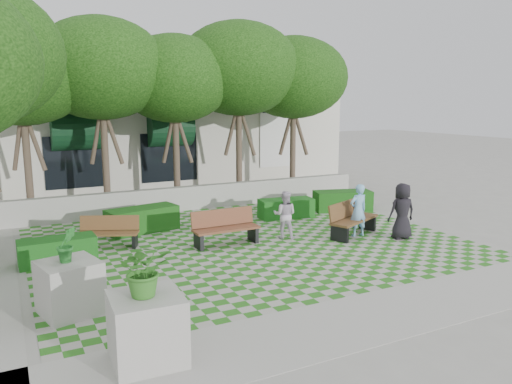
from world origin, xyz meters
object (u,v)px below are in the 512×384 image
planter_back (70,285)px  person_white (285,215)px  bench_west (109,232)px  person_blue (358,210)px  bench_mid (225,228)px  person_dark (402,211)px  bench_east (352,219)px  hedge_midright (286,208)px  hedge_midleft (142,220)px  planter_front (146,314)px  hedge_east (343,201)px  hedge_west (58,251)px

planter_back → person_white: 7.11m
bench_west → person_blue: person_blue is taller
bench_mid → person_dark: bearing=-20.7°
bench_east → person_white: bearing=138.2°
hedge_midright → hedge_midleft: bearing=175.6°
person_blue → person_white: (-2.12, 0.84, -0.09)m
bench_mid → planter_back: bearing=-147.5°
hedge_midright → planter_front: size_ratio=0.98×
hedge_east → person_dark: person_dark is taller
bench_east → person_white: size_ratio=1.45×
hedge_east → planter_back: size_ratio=1.23×
hedge_east → hedge_midright: bearing=-179.2°
person_blue → person_white: size_ratio=1.12×
hedge_midleft → hedge_west: (-2.75, -2.13, -0.06)m
bench_west → hedge_midleft: size_ratio=0.79×
hedge_west → planter_front: planter_front is taller
bench_west → planter_front: 6.86m
planter_back → hedge_midright: bearing=33.0°
bench_east → bench_mid: size_ratio=1.09×
hedge_midright → planter_front: 10.46m
bench_east → person_blue: size_ratio=1.30×
planter_back → bench_mid: bearing=32.9°
person_blue → person_white: 2.28m
bench_east → bench_mid: 4.01m
bench_east → person_blue: person_blue is taller
hedge_midright → hedge_midleft: size_ratio=0.87×
planter_back → bench_west: bearing=70.0°
planter_front → person_dark: bearing=22.7°
bench_east → person_blue: bearing=-89.2°
planter_front → person_white: 7.78m
hedge_east → planter_back: 11.70m
hedge_east → hedge_midright: 2.52m
planter_back → planter_front: bearing=-71.1°
bench_west → person_blue: size_ratio=1.08×
hedge_midright → person_white: person_white is taller
bench_mid → hedge_midright: bearing=32.6°
bench_mid → bench_west: bench_mid is taller
planter_front → person_dark: size_ratio=1.16×
hedge_midleft → planter_front: size_ratio=1.13×
hedge_midright → person_white: 2.77m
hedge_midright → person_blue: bearing=-77.8°
planter_front → person_dark: (8.78, 3.67, 0.05)m
person_dark → hedge_midleft: bearing=-22.2°
bench_west → person_dark: (8.08, -3.14, 0.43)m
planter_front → person_blue: size_ratio=1.21×
bench_east → hedge_midright: 3.07m
bench_east → planter_back: size_ratio=1.21×
bench_west → person_blue: bearing=6.0°
bench_east → person_dark: size_ratio=1.24×
bench_east → bench_west: bench_east is taller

